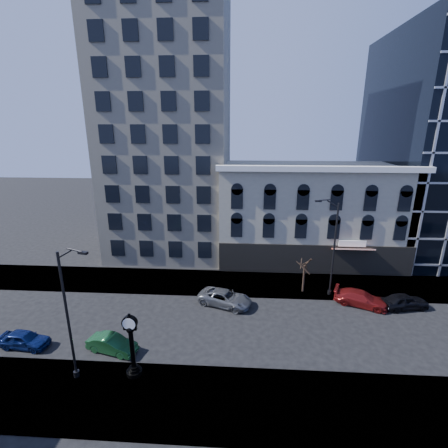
# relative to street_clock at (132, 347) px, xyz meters

# --- Properties ---
(ground) EXTENTS (160.00, 160.00, 0.00)m
(ground) POSITION_rel_street_clock_xyz_m (3.57, 6.08, -2.27)
(ground) COLOR black
(ground) RESTS_ON ground
(sidewalk_far) EXTENTS (160.00, 6.00, 0.12)m
(sidewalk_far) POSITION_rel_street_clock_xyz_m (3.57, 14.08, -2.21)
(sidewalk_far) COLOR gray
(sidewalk_far) RESTS_ON ground
(sidewalk_near) EXTENTS (160.00, 6.00, 0.12)m
(sidewalk_near) POSITION_rel_street_clock_xyz_m (3.57, -1.92, -2.21)
(sidewalk_near) COLOR gray
(sidewalk_near) RESTS_ON ground
(cream_tower) EXTENTS (15.90, 15.40, 42.50)m
(cream_tower) POSITION_rel_street_clock_xyz_m (-2.55, 24.97, 17.05)
(cream_tower) COLOR beige
(cream_tower) RESTS_ON ground
(victorian_row) EXTENTS (22.60, 11.19, 12.50)m
(victorian_row) POSITION_rel_street_clock_xyz_m (15.57, 21.98, 3.73)
(victorian_row) COLOR #A9A28B
(victorian_row) RESTS_ON ground
(street_clock) EXTENTS (1.08, 1.08, 4.75)m
(street_clock) POSITION_rel_street_clock_xyz_m (0.00, 0.00, 0.00)
(street_clock) COLOR black
(street_clock) RESTS_ON sidewalk_near
(street_lamp_near) EXTENTS (2.47, 0.85, 9.67)m
(street_lamp_near) POSITION_rel_street_clock_xyz_m (-3.18, -0.63, 5.16)
(street_lamp_near) COLOR black
(street_lamp_near) RESTS_ON sidewalk_near
(street_lamp_far) EXTENTS (2.60, 0.40, 10.06)m
(street_lamp_far) POSITION_rel_street_clock_xyz_m (15.46, 12.13, 5.45)
(street_lamp_far) COLOR black
(street_lamp_far) RESTS_ON sidewalk_far
(bare_tree_far) EXTENTS (2.71, 2.71, 4.65)m
(bare_tree_far) POSITION_rel_street_clock_xyz_m (13.60, 12.60, 1.36)
(bare_tree_far) COLOR black
(bare_tree_far) RESTS_ON sidewalk_far
(car_near_a) EXTENTS (3.99, 1.88, 1.32)m
(car_near_a) POSITION_rel_street_clock_xyz_m (-9.51, 2.46, -1.61)
(car_near_a) COLOR #0C194C
(car_near_a) RESTS_ON ground
(car_near_b) EXTENTS (4.10, 2.27, 1.28)m
(car_near_b) POSITION_rel_street_clock_xyz_m (-2.48, 2.35, -1.63)
(car_near_b) COLOR #143F1E
(car_near_b) RESTS_ON ground
(car_far_a) EXTENTS (5.66, 4.00, 1.43)m
(car_far_a) POSITION_rel_street_clock_xyz_m (5.70, 9.61, -1.55)
(car_far_a) COLOR #595B60
(car_far_a) RESTS_ON ground
(car_far_b) EXTENTS (5.29, 3.75, 1.42)m
(car_far_b) POSITION_rel_street_clock_xyz_m (18.70, 10.36, -1.55)
(car_far_b) COLOR maroon
(car_far_b) RESTS_ON ground
(car_far_c) EXTENTS (4.55, 2.50, 1.46)m
(car_far_c) POSITION_rel_street_clock_xyz_m (22.61, 10.04, -1.53)
(car_far_c) COLOR black
(car_far_c) RESTS_ON ground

